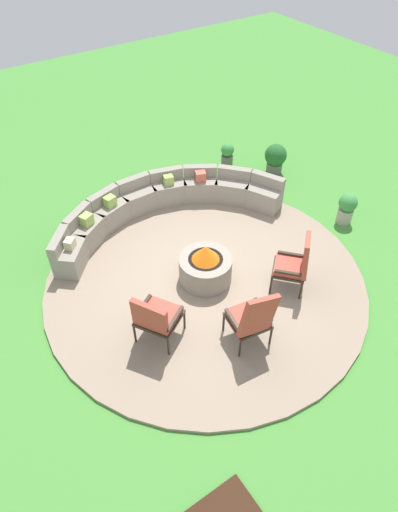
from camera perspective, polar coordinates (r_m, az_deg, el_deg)
The scene contains 10 objects.
ground_plane at distance 8.00m, azimuth 0.80°, elevation -3.16°, with size 24.00×24.00×0.00m, color #478C38.
patio_circle at distance 7.98m, azimuth 0.81°, elevation -3.01°, with size 5.63×5.63×0.06m, color gray.
fire_pit at distance 7.75m, azimuth 0.83°, elevation -1.34°, with size 0.92×0.92×0.76m.
curved_stone_bench at distance 9.11m, azimuth -4.88°, elevation 6.45°, with size 4.77×2.02×0.71m.
lounge_chair_front_left at distance 6.73m, azimuth -5.52°, elevation -7.69°, with size 0.82×0.84×1.01m.
lounge_chair_front_right at distance 6.67m, azimuth 6.77°, elevation -7.83°, with size 0.68×0.67×1.18m.
lounge_chair_back_left at distance 7.59m, azimuth 12.21°, elevation -0.89°, with size 0.75×0.77×1.12m.
potted_plant_0 at distance 10.69m, azimuth 9.70°, elevation 12.24°, with size 0.50×0.50×0.70m.
potted_plant_1 at distance 10.81m, azimuth 3.62°, elevation 12.75°, with size 0.31×0.31×0.60m.
potted_plant_2 at distance 9.50m, azimuth 18.31°, elevation 5.91°, with size 0.37×0.37×0.66m.
Camera 1 is at (-3.18, -4.50, 5.80)m, focal length 31.42 mm.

